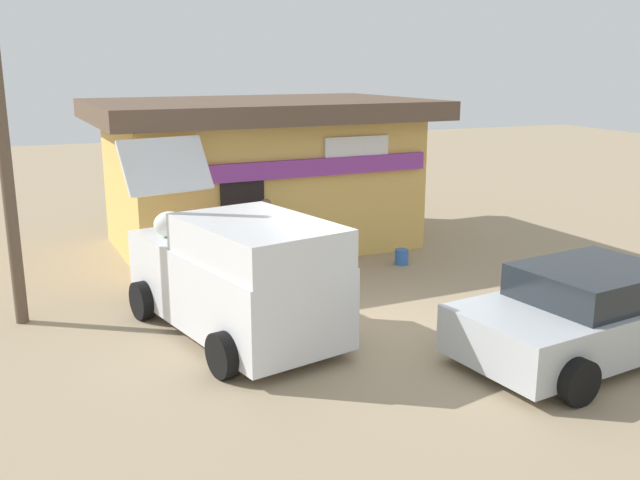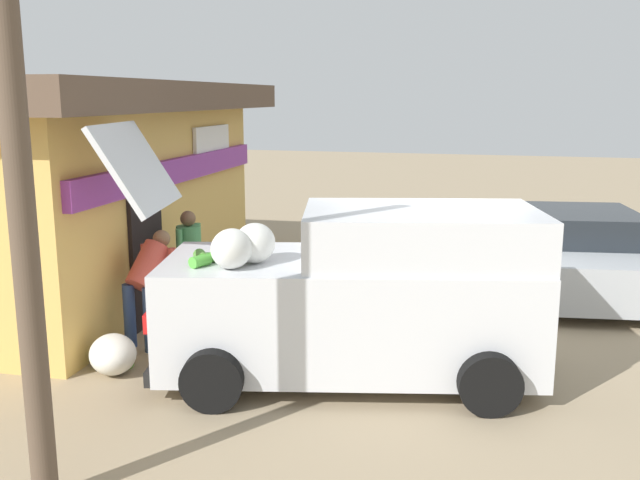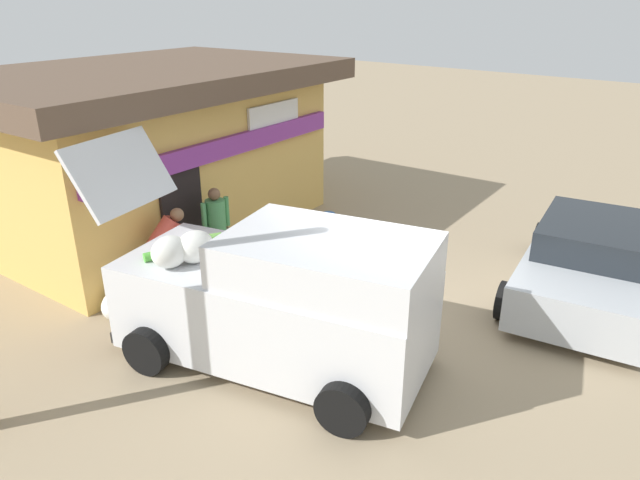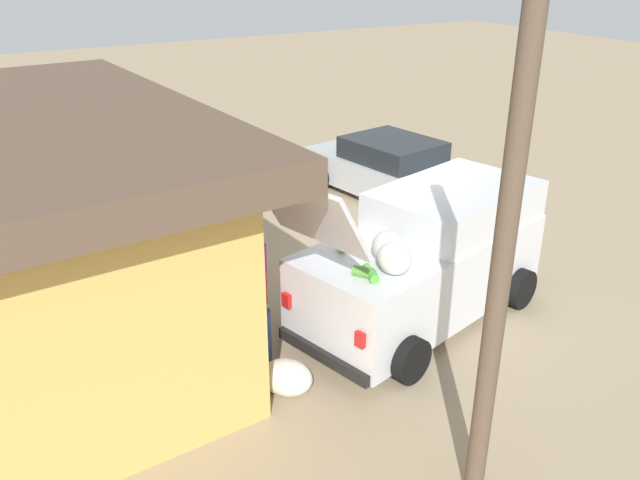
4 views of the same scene
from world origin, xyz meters
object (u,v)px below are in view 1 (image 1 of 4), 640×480
Objects in this scene: delivery_van at (236,275)px; parked_sedan at (590,313)px; paint_bucket at (401,257)px; storefront_bar at (261,170)px; customer_bending at (211,238)px; unloaded_banana_pile at (164,277)px; vendor_standing at (267,232)px.

delivery_van is 1.13× the size of parked_sedan.
paint_bucket is (-0.23, 5.18, -0.46)m from parked_sedan.
storefront_bar is at bearing 127.68° from paint_bucket.
parked_sedan is at bearing -52.44° from customer_bending.
delivery_van is 3.38× the size of customer_bending.
storefront_bar is 4.04m from unloaded_banana_pile.
paint_bucket is (2.18, -2.82, -1.57)m from storefront_bar.
customer_bending is at bearing 2.34° from unloaded_banana_pile.
unloaded_banana_pile is (-0.65, 2.76, -0.75)m from delivery_van.
customer_bending is at bearing 175.63° from paint_bucket.
delivery_van reaches higher than parked_sedan.
storefront_bar reaches higher than unloaded_banana_pile.
paint_bucket is at bearing -52.32° from storefront_bar.
vendor_standing is 1.11m from customer_bending.
delivery_van is (-2.09, -5.31, -0.77)m from storefront_bar.
vendor_standing is at bearing 174.70° from paint_bucket.
delivery_van is 3.09m from vendor_standing.
storefront_bar is 23.28× the size of paint_bucket.
customer_bending is at bearing 84.43° from delivery_van.
unloaded_banana_pile reaches higher than paint_bucket.
customer_bending is 1.14m from unloaded_banana_pile.
vendor_standing reaches higher than customer_bending.
customer_bending is at bearing 178.03° from vendor_standing.
paint_bucket is at bearing -3.11° from unloaded_banana_pile.
delivery_van is 3.14× the size of vendor_standing.
customer_bending is (0.27, 2.80, -0.09)m from delivery_van.
storefront_bar reaches higher than delivery_van.
unloaded_banana_pile is 2.63× the size of paint_bucket.
storefront_bar is at bearing 106.72° from parked_sedan.
customer_bending is (-4.22, 5.49, 0.25)m from parked_sedan.
vendor_standing is at bearing -0.01° from unloaded_banana_pile.
unloaded_banana_pile is (-2.04, 0.00, -0.69)m from vendor_standing.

